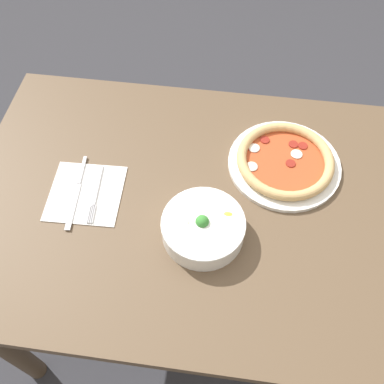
{
  "coord_description": "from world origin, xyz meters",
  "views": [
    {
      "loc": [
        -0.01,
        0.58,
        1.64
      ],
      "look_at": [
        0.07,
        -0.01,
        0.74
      ],
      "focal_mm": 40.0,
      "sensor_mm": 36.0,
      "label": 1
    }
  ],
  "objects": [
    {
      "name": "ground_plane",
      "position": [
        0.0,
        0.0,
        0.0
      ],
      "size": [
        8.0,
        8.0,
        0.0
      ],
      "primitive_type": "plane",
      "color": "#333338"
    },
    {
      "name": "knife",
      "position": [
        0.37,
        0.01,
        0.73
      ],
      "size": [
        0.03,
        0.23,
        0.01
      ],
      "rotation": [
        0.0,
        0.0,
        1.65
      ],
      "color": "silver",
      "rests_on": "napkin"
    },
    {
      "name": "dining_table",
      "position": [
        0.0,
        0.0,
        0.62
      ],
      "size": [
        1.31,
        0.81,
        0.72
      ],
      "color": "brown",
      "rests_on": "ground_plane"
    },
    {
      "name": "napkin",
      "position": [
        0.35,
        0.02,
        0.72
      ],
      "size": [
        0.19,
        0.19,
        0.0
      ],
      "color": "white",
      "rests_on": "dining_table"
    },
    {
      "name": "bowl",
      "position": [
        0.03,
        0.09,
        0.76
      ],
      "size": [
        0.2,
        0.2,
        0.07
      ],
      "color": "white",
      "rests_on": "dining_table"
    },
    {
      "name": "pizza",
      "position": [
        -0.16,
        -0.14,
        0.74
      ],
      "size": [
        0.3,
        0.3,
        0.04
      ],
      "color": "white",
      "rests_on": "dining_table"
    },
    {
      "name": "fork",
      "position": [
        0.32,
        0.01,
        0.73
      ],
      "size": [
        0.02,
        0.18,
        0.0
      ],
      "rotation": [
        0.0,
        0.0,
        1.65
      ],
      "color": "silver",
      "rests_on": "napkin"
    }
  ]
}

